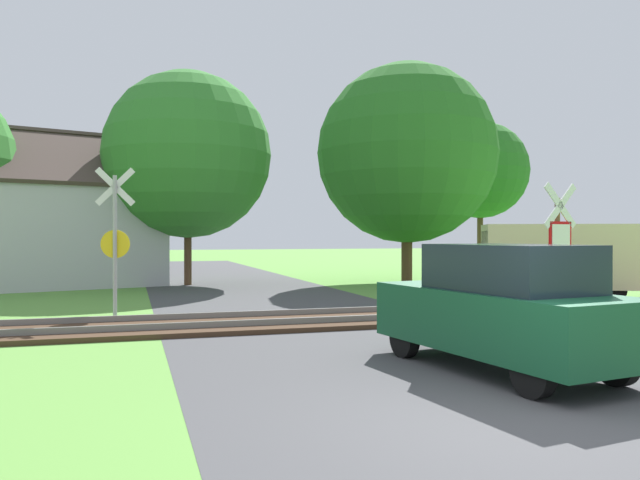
{
  "coord_description": "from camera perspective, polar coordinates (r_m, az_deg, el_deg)",
  "views": [
    {
      "loc": [
        -3.77,
        -5.14,
        1.9
      ],
      "look_at": [
        0.5,
        8.88,
        1.8
      ],
      "focal_mm": 35.0,
      "sensor_mm": 36.0,
      "label": 1
    }
  ],
  "objects": [
    {
      "name": "house",
      "position": [
        26.08,
        -23.73,
        0.73
      ],
      "size": [
        9.46,
        8.38,
        6.01
      ],
      "rotation": [
        0.0,
        0.0,
        0.29
      ],
      "color": "#B7B7BC",
      "rests_on": "ground"
    },
    {
      "name": "road_asphalt",
      "position": [
        8.3,
        10.86,
        -12.85
      ],
      "size": [
        6.48,
        80.0,
        0.01
      ],
      "primitive_type": "cube",
      "color": "#424244",
      "rests_on": "ground"
    },
    {
      "name": "mail_truck",
      "position": [
        20.07,
        20.26,
        -1.52
      ],
      "size": [
        5.22,
        3.76,
        2.24
      ],
      "rotation": [
        0.0,
        0.0,
        1.13
      ],
      "color": "beige",
      "rests_on": "ground"
    },
    {
      "name": "tree_far",
      "position": [
        33.09,
        14.44,
        6.18
      ],
      "size": [
        4.92,
        4.92,
        7.71
      ],
      "color": "#513823",
      "rests_on": "ground"
    },
    {
      "name": "tree_right",
      "position": [
        25.28,
        7.95,
        7.84
      ],
      "size": [
        7.15,
        7.15,
        8.76
      ],
      "color": "#513823",
      "rests_on": "ground"
    },
    {
      "name": "ground_plane",
      "position": [
        6.65,
        19.25,
        -16.24
      ],
      "size": [
        160.0,
        160.0,
        0.0
      ],
      "primitive_type": "plane",
      "color": "#5B933D"
    },
    {
      "name": "parked_car",
      "position": [
        9.16,
        16.29,
        -5.94
      ],
      "size": [
        2.21,
        4.2,
        1.78
      ],
      "rotation": [
        0.0,
        0.0,
        0.15
      ],
      "color": "#144C2D",
      "rests_on": "ground"
    },
    {
      "name": "stop_sign_near",
      "position": [
        12.66,
        20.98,
        -0.61
      ],
      "size": [
        0.86,
        0.22,
        2.91
      ],
      "rotation": [
        0.0,
        0.0,
        3.36
      ],
      "color": "brown",
      "rests_on": "ground"
    },
    {
      "name": "tree_center",
      "position": [
        24.73,
        -12.0,
        7.61
      ],
      "size": [
        6.41,
        6.41,
        8.22
      ],
      "color": "#513823",
      "rests_on": "ground"
    },
    {
      "name": "rail_track",
      "position": [
        13.68,
        -0.79,
        -7.35
      ],
      "size": [
        60.0,
        2.6,
        0.22
      ],
      "color": "#422D1E",
      "rests_on": "ground"
    },
    {
      "name": "crossing_sign_far",
      "position": [
        14.75,
        -18.23,
        0.43
      ],
      "size": [
        0.87,
        0.17,
        3.45
      ],
      "rotation": [
        0.0,
        0.0,
        -0.12
      ],
      "color": "#9E9EA5",
      "rests_on": "ground"
    }
  ]
}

